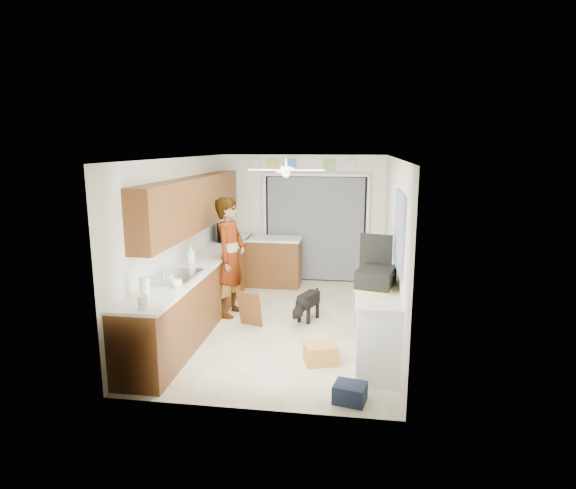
{
  "coord_description": "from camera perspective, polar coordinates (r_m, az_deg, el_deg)",
  "views": [
    {
      "loc": [
        1.07,
        -6.93,
        2.68
      ],
      "look_at": [
        0.0,
        0.4,
        1.15
      ],
      "focal_mm": 30.0,
      "sensor_mm": 36.0,
      "label": 1
    }
  ],
  "objects": [
    {
      "name": "jar_b",
      "position": [
        6.36,
        -13.76,
        -4.0
      ],
      "size": [
        0.09,
        0.09,
        0.12
      ],
      "primitive_type": "cylinder",
      "rotation": [
        0.0,
        0.0,
        -0.08
      ],
      "color": "silver",
      "rests_on": "left_countertop"
    },
    {
      "name": "cabinet_door_panel",
      "position": [
        7.29,
        -4.57,
        -7.62
      ],
      "size": [
        0.39,
        0.24,
        0.55
      ],
      "primitive_type": "cube",
      "rotation": [
        0.21,
        0.0,
        -0.29
      ],
      "color": "brown",
      "rests_on": "floor"
    },
    {
      "name": "header_frame_0",
      "position": [
        9.55,
        -1.8,
        9.39
      ],
      "size": [
        0.22,
        0.02,
        0.22
      ],
      "primitive_type": "cube",
      "color": "#EEC64F",
      "rests_on": "wall_back"
    },
    {
      "name": "peninsula_top",
      "position": [
        9.23,
        -1.64,
        0.68
      ],
      "size": [
        1.04,
        0.64,
        0.04
      ],
      "primitive_type": "cube",
      "color": "white",
      "rests_on": "peninsula_base"
    },
    {
      "name": "man",
      "position": [
        7.65,
        -6.84,
        -1.5
      ],
      "size": [
        0.56,
        0.76,
        1.9
      ],
      "primitive_type": "imported",
      "rotation": [
        0.0,
        0.0,
        1.4
      ],
      "color": "white",
      "rests_on": "floor"
    },
    {
      "name": "left_countertop",
      "position": [
        7.53,
        -10.22,
        -2.04
      ],
      "size": [
        0.62,
        4.8,
        0.04
      ],
      "primitive_type": "cube",
      "color": "white",
      "rests_on": "left_base_cabinets"
    },
    {
      "name": "ceiling_fan",
      "position": [
        7.22,
        -0.23,
        8.81
      ],
      "size": [
        1.14,
        1.14,
        0.24
      ],
      "primitive_type": "cube",
      "color": "white",
      "rests_on": "ceiling"
    },
    {
      "name": "cardboard_box",
      "position": [
        6.18,
        3.91,
        -12.81
      ],
      "size": [
        0.47,
        0.4,
        0.25
      ],
      "primitive_type": "cube",
      "rotation": [
        0.0,
        0.0,
        0.3
      ],
      "color": "gold",
      "rests_on": "floor"
    },
    {
      "name": "suitcase_rim",
      "position": [
        6.14,
        10.34,
        -4.87
      ],
      "size": [
        0.57,
        0.67,
        0.02
      ],
      "primitive_type": "cube",
      "rotation": [
        0.0,
        0.0,
        -0.24
      ],
      "color": "yellow",
      "rests_on": "suitcase"
    },
    {
      "name": "paper_towel_roll",
      "position": [
        5.82,
        -16.62,
        -4.95
      ],
      "size": [
        0.15,
        0.15,
        0.25
      ],
      "primitive_type": "cylinder",
      "rotation": [
        0.0,
        0.0,
        -0.4
      ],
      "color": "white",
      "rests_on": "left_countertop"
    },
    {
      "name": "left_base_cabinets",
      "position": [
        7.65,
        -10.16,
        -5.46
      ],
      "size": [
        0.6,
        4.8,
        0.9
      ],
      "primitive_type": "cube",
      "color": "brown",
      "rests_on": "floor"
    },
    {
      "name": "suitcase",
      "position": [
        6.11,
        10.38,
        -3.88
      ],
      "size": [
        0.54,
        0.65,
        0.24
      ],
      "primitive_type": "cube",
      "rotation": [
        0.0,
        0.0,
        -0.24
      ],
      "color": "black",
      "rests_on": "right_counter_top"
    },
    {
      "name": "abstract_painting",
      "position": [
        6.04,
        13.04,
        1.55
      ],
      "size": [
        0.03,
        1.15,
        0.95
      ],
      "primitive_type": "cube",
      "color": "#DE5278",
      "rests_on": "wall_right"
    },
    {
      "name": "header_frame_3",
      "position": [
        9.42,
        4.89,
        9.32
      ],
      "size": [
        0.22,
        0.02,
        0.22
      ],
      "primitive_type": "cube",
      "color": "#82BA6A",
      "rests_on": "wall_back"
    },
    {
      "name": "peninsula_base",
      "position": [
        9.33,
        -1.62,
        -2.15
      ],
      "size": [
        1.0,
        0.6,
        0.9
      ],
      "primitive_type": "cube",
      "color": "brown",
      "rests_on": "floor"
    },
    {
      "name": "curtain_panel",
      "position": [
        9.53,
        3.25,
        1.81
      ],
      "size": [
        1.9,
        0.03,
        2.05
      ],
      "primitive_type": "cube",
      "color": "slate",
      "rests_on": "wall_back"
    },
    {
      "name": "floor",
      "position": [
        7.5,
        -0.45,
        -9.25
      ],
      "size": [
        5.0,
        5.0,
        0.0
      ],
      "primitive_type": "plane",
      "color": "beige",
      "rests_on": "ground"
    },
    {
      "name": "door_trim_head",
      "position": [
        9.42,
        3.33,
        8.25
      ],
      "size": [
        2.1,
        0.04,
        0.06
      ],
      "primitive_type": "cube",
      "color": "white",
      "rests_on": "wall_back"
    },
    {
      "name": "wall_left",
      "position": [
        7.56,
        -12.54,
        0.49
      ],
      "size": [
        0.0,
        5.0,
        5.0
      ],
      "primitive_type": "plane",
      "rotation": [
        1.57,
        0.0,
        1.57
      ],
      "color": "white",
      "rests_on": "ground"
    },
    {
      "name": "header_frame_4",
      "position": [
        9.41,
        7.36,
        9.27
      ],
      "size": [
        0.22,
        0.02,
        0.22
      ],
      "primitive_type": "cube",
      "color": "silver",
      "rests_on": "wall_back"
    },
    {
      "name": "door_trim_right",
      "position": [
        9.51,
        9.39,
        1.65
      ],
      "size": [
        0.06,
        0.04,
        2.1
      ],
      "primitive_type": "cube",
      "color": "white",
      "rests_on": "wall_back"
    },
    {
      "name": "wall_right",
      "position": [
        7.09,
        12.42,
        -0.23
      ],
      "size": [
        0.0,
        5.0,
        5.0
      ],
      "primitive_type": "plane",
      "rotation": [
        1.57,
        0.0,
        -1.57
      ],
      "color": "white",
      "rests_on": "ground"
    },
    {
      "name": "navy_crate",
      "position": [
        5.39,
        7.36,
        -17.05
      ],
      "size": [
        0.38,
        0.34,
        0.2
      ],
      "primitive_type": "cube",
      "rotation": [
        0.0,
        0.0,
        -0.22
      ],
      "color": "#151E34",
      "rests_on": "floor"
    },
    {
      "name": "wall_back",
      "position": [
        9.59,
        1.81,
        3.1
      ],
      "size": [
        3.2,
        0.0,
        3.2
      ],
      "primitive_type": "plane",
      "rotation": [
        1.57,
        0.0,
        0.0
      ],
      "color": "white",
      "rests_on": "ground"
    },
    {
      "name": "soap_bottle",
      "position": [
        7.25,
        -11.43,
        -1.19
      ],
      "size": [
        0.13,
        0.13,
        0.31
      ],
      "primitive_type": "imported",
      "rotation": [
        0.0,
        0.0,
        0.04
      ],
      "color": "silver",
      "rests_on": "left_countertop"
    },
    {
      "name": "dog",
      "position": [
        7.54,
        2.44,
        -7.17
      ],
      "size": [
        0.48,
        0.68,
        0.49
      ],
      "primitive_type": "cube",
      "rotation": [
        0.0,
        0.0,
        -0.38
      ],
      "color": "black",
      "rests_on": "floor"
    },
    {
      "name": "route66_sign",
      "position": [
        9.62,
        -3.88,
        9.39
      ],
      "size": [
        0.22,
        0.02,
        0.26
      ],
      "primitive_type": "cube",
      "color": "silver",
      "rests_on": "wall_back"
    },
    {
      "name": "right_counter_base",
      "position": [
        6.15,
        10.5,
        -9.78
      ],
      "size": [
        0.5,
        1.4,
        0.9
      ],
      "primitive_type": "cube",
      "color": "white",
      "rests_on": "floor"
    },
    {
      "name": "cup",
      "position": [
        6.18,
        -13.03,
        -4.5
      ],
      "size": [
        0.17,
        0.17,
        0.1
      ],
      "primitive_type": "imported",
      "rotation": [
        0.0,
        0.0,
        0.39
      ],
      "color": "white",
      "rests_on": "left_countertop"
    },
    {
      "name": "right_counter_top",
      "position": [
        6.0,
        10.57,
        -5.6
      ],
      "size": [
        0.54,
        1.44,
        0.04
      ],
      "primitive_type": "cube",
      "color": "white",
      "rests_on": "right_counter_base"
    },
    {
      "name": "back_opening_recess",
      "position": [
        9.57,
        3.27,
        1.85
      ],
      "size": [
        2.0,
        0.06,
        2.1
      ],
      "primitive_type": "cube",
      "color": "black",
      "rests_on": "wall_back"
    },
    {
      "name": "sink_basin",
      "position": [
        6.61,
        -12.96,
        -3.76
      ],
      "size": [
        0.5,
        0.76,
        0.06
      ],
      "primitive_type": "cube",
      "color": "silver",
      "rests_on": "left_countertop"
    },
    {
      "name": "door_trim_left",
      "position": [
        9.68,
        -2.77,
        1.97
      ],
      "size": [
        0.06,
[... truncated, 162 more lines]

